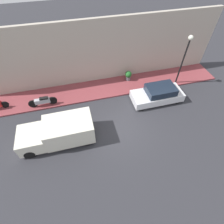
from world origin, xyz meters
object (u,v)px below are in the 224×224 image
object	(u,v)px
parked_car	(158,94)
streetlamp	(186,52)
potted_plant	(128,75)
delivery_van	(58,132)
scooter_silver	(43,101)

from	to	relation	value
parked_car	streetlamp	bearing A→B (deg)	-58.22
parked_car	potted_plant	distance (m)	3.29
parked_car	delivery_van	world-z (taller)	delivery_van
delivery_van	streetlamp	size ratio (longest dim) A/B	1.10
scooter_silver	streetlamp	world-z (taller)	streetlamp
delivery_van	potted_plant	world-z (taller)	delivery_van
parked_car	potted_plant	bearing A→B (deg)	26.46
delivery_van	scooter_silver	bearing A→B (deg)	16.83
parked_car	delivery_van	distance (m)	7.92
delivery_van	potted_plant	size ratio (longest dim) A/B	5.37
potted_plant	delivery_van	bearing A→B (deg)	127.67
parked_car	streetlamp	world-z (taller)	streetlamp
delivery_van	potted_plant	xyz separation A→B (m)	(4.81, -6.23, -0.24)
delivery_van	streetlamp	world-z (taller)	streetlamp
streetlamp	potted_plant	bearing A→B (deg)	70.44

